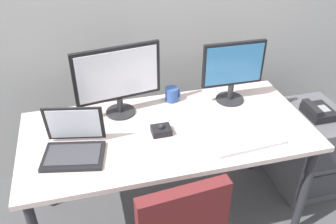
% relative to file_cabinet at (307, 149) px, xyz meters
% --- Properties ---
extents(ground_plane, '(8.00, 8.00, 0.00)m').
position_rel_file_cabinet_xyz_m(ground_plane, '(-1.08, -0.11, -0.31)').
color(ground_plane, '#4C4C4E').
extents(desk, '(1.66, 0.77, 0.76)m').
position_rel_file_cabinet_xyz_m(desk, '(-1.08, -0.11, 0.38)').
color(desk, beige).
rests_on(desk, ground).
extents(file_cabinet, '(0.42, 0.53, 0.61)m').
position_rel_file_cabinet_xyz_m(file_cabinet, '(0.00, 0.00, 0.00)').
color(file_cabinet, '#56555A').
rests_on(file_cabinet, ground).
extents(desk_phone, '(0.17, 0.20, 0.09)m').
position_rel_file_cabinet_xyz_m(desk_phone, '(-0.01, -0.02, 0.34)').
color(desk_phone, black).
rests_on(desk_phone, file_cabinet).
extents(monitor_main, '(0.51, 0.18, 0.43)m').
position_rel_file_cabinet_xyz_m(monitor_main, '(-1.32, 0.13, 0.70)').
color(monitor_main, '#262628').
rests_on(monitor_main, desk).
extents(monitor_side, '(0.39, 0.18, 0.40)m').
position_rel_file_cabinet_xyz_m(monitor_side, '(-0.61, 0.10, 0.68)').
color(monitor_side, '#262628').
rests_on(monitor_side, desk).
extents(keyboard, '(0.42, 0.17, 0.03)m').
position_rel_file_cabinet_xyz_m(keyboard, '(-0.69, -0.35, 0.47)').
color(keyboard, silver).
rests_on(keyboard, desk).
extents(laptop, '(0.36, 0.31, 0.24)m').
position_rel_file_cabinet_xyz_m(laptop, '(-1.61, -0.18, 0.51)').
color(laptop, black).
rests_on(laptop, desk).
extents(trackball_mouse, '(0.11, 0.09, 0.07)m').
position_rel_file_cabinet_xyz_m(trackball_mouse, '(-1.13, -0.13, 0.48)').
color(trackball_mouse, black).
rests_on(trackball_mouse, desk).
extents(coffee_mug, '(0.09, 0.08, 0.09)m').
position_rel_file_cabinet_xyz_m(coffee_mug, '(-0.97, 0.19, 0.50)').
color(coffee_mug, '#2E4E96').
rests_on(coffee_mug, desk).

